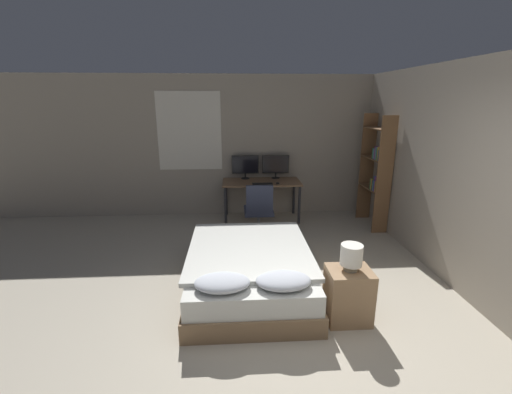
{
  "coord_description": "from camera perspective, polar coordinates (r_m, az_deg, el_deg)",
  "views": [
    {
      "loc": [
        -0.59,
        -2.33,
        2.25
      ],
      "look_at": [
        -0.26,
        2.88,
        0.75
      ],
      "focal_mm": 24.0,
      "sensor_mm": 36.0,
      "label": 1
    }
  ],
  "objects": [
    {
      "name": "keyboard",
      "position": [
        6.22,
        1.1,
        2.2
      ],
      "size": [
        0.37,
        0.13,
        0.02
      ],
      "color": "black",
      "rests_on": "desk"
    },
    {
      "name": "ground_plane",
      "position": [
        3.29,
        8.7,
        -27.3
      ],
      "size": [
        20.0,
        20.0,
        0.0
      ],
      "primitive_type": "plane",
      "color": "#B2A893"
    },
    {
      "name": "nightstand",
      "position": [
        3.82,
        15.1,
        -15.49
      ],
      "size": [
        0.45,
        0.38,
        0.57
      ],
      "color": "#997551",
      "rests_on": "ground_plane"
    },
    {
      "name": "computer_mouse",
      "position": [
        6.25,
        3.62,
        2.31
      ],
      "size": [
        0.07,
        0.05,
        0.04
      ],
      "color": "black",
      "rests_on": "desk"
    },
    {
      "name": "desk",
      "position": [
        6.48,
        0.91,
        1.89
      ],
      "size": [
        1.46,
        0.7,
        0.75
      ],
      "color": "#846042",
      "rests_on": "ground_plane"
    },
    {
      "name": "bookshelf",
      "position": [
        6.37,
        19.58,
        4.59
      ],
      "size": [
        0.27,
        0.82,
        2.0
      ],
      "color": "brown",
      "rests_on": "ground_plane"
    },
    {
      "name": "monitor_left",
      "position": [
        6.64,
        -1.8,
        5.27
      ],
      "size": [
        0.52,
        0.16,
        0.45
      ],
      "color": "black",
      "rests_on": "desk"
    },
    {
      "name": "wall_back",
      "position": [
        6.77,
        1.2,
        8.43
      ],
      "size": [
        12.0,
        0.08,
        2.7
      ],
      "color": "#9E9384",
      "rests_on": "ground_plane"
    },
    {
      "name": "bedside_lamp",
      "position": [
        3.61,
        15.63,
        -9.32
      ],
      "size": [
        0.22,
        0.22,
        0.28
      ],
      "color": "gray",
      "rests_on": "nightstand"
    },
    {
      "name": "wall_side_right",
      "position": [
        4.76,
        30.77,
        2.87
      ],
      "size": [
        0.06,
        12.0,
        2.7
      ],
      "color": "#9E9384",
      "rests_on": "ground_plane"
    },
    {
      "name": "bed",
      "position": [
        4.23,
        -1.06,
        -12.07
      ],
      "size": [
        1.47,
        1.99,
        0.58
      ],
      "color": "#846647",
      "rests_on": "ground_plane"
    },
    {
      "name": "monitor_right",
      "position": [
        6.68,
        3.3,
        5.33
      ],
      "size": [
        0.52,
        0.16,
        0.45
      ],
      "color": "black",
      "rests_on": "desk"
    },
    {
      "name": "office_chair",
      "position": [
        5.77,
        0.47,
        -2.95
      ],
      "size": [
        0.52,
        0.52,
        0.92
      ],
      "color": "black",
      "rests_on": "ground_plane"
    }
  ]
}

